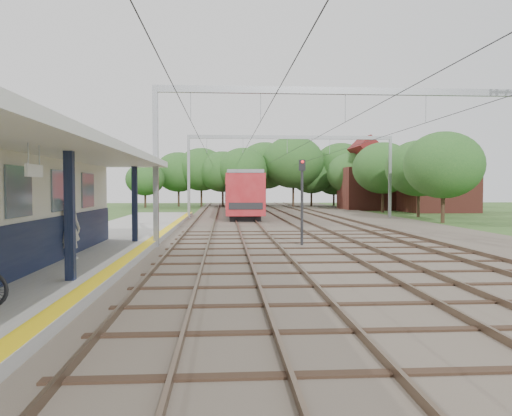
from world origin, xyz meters
name	(u,v)px	position (x,y,z in m)	size (l,w,h in m)	color
ground	(378,382)	(0.00, 0.00, 0.00)	(160.00, 160.00, 0.00)	#2D4C1E
ballast_bed	(306,223)	(4.00, 30.00, 0.05)	(18.00, 90.00, 0.10)	#473D33
platform	(91,248)	(-7.50, 14.00, 0.17)	(5.00, 52.00, 0.35)	gray
yellow_stripe	(147,244)	(-5.25, 14.00, 0.35)	(0.45, 52.00, 0.01)	yellow
rail_tracks	(273,221)	(1.50, 30.00, 0.18)	(11.80, 88.00, 0.15)	brown
catenary_system	(309,143)	(3.39, 25.28, 5.51)	(17.22, 88.00, 7.00)	gray
tree_band	(270,170)	(3.84, 57.12, 4.92)	(31.72, 30.88, 8.82)	#382619
house_near	(438,184)	(21.00, 46.00, 2.99)	(7.00, 6.12, 7.89)	brown
house_far	(375,183)	(16.00, 52.00, 3.23)	(8.00, 6.12, 8.66)	brown
person	(70,228)	(-7.07, 9.84, 1.34)	(0.72, 0.47, 1.97)	beige
train	(238,192)	(-0.50, 48.11, 2.17)	(2.96, 36.86, 3.89)	black
signal_post	(302,195)	(1.35, 15.22, 2.34)	(0.31, 0.29, 3.87)	black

